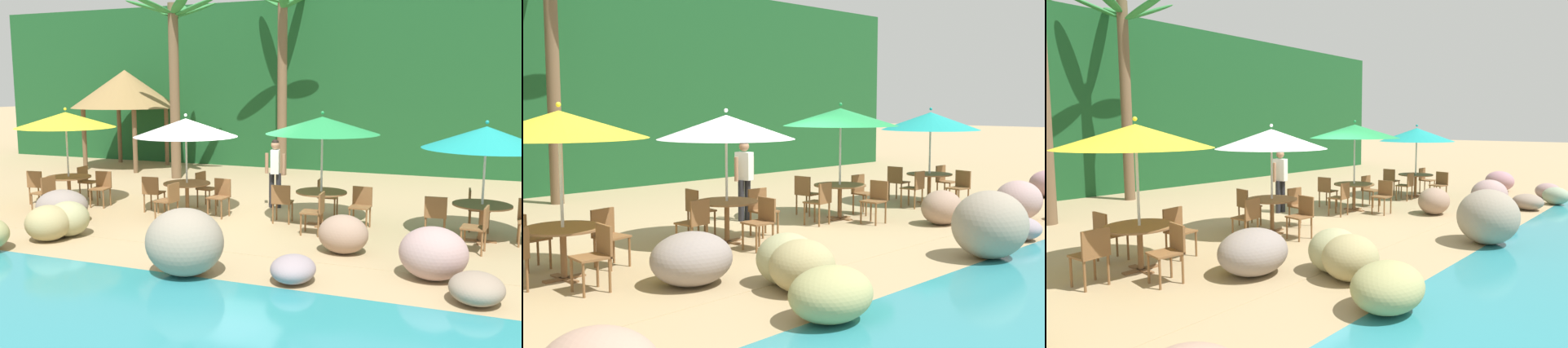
% 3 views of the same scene
% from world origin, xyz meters
% --- Properties ---
extents(ground_plane, '(120.00, 120.00, 0.00)m').
position_xyz_m(ground_plane, '(0.00, 0.00, 0.00)').
color(ground_plane, tan).
extents(terrace_deck, '(18.00, 5.20, 0.01)m').
position_xyz_m(terrace_deck, '(0.00, 0.00, 0.00)').
color(terrace_deck, tan).
rests_on(terrace_deck, ground).
extents(foliage_backdrop, '(28.00, 2.40, 6.00)m').
position_xyz_m(foliage_backdrop, '(0.00, 9.00, 3.00)').
color(foliage_backdrop, '#194C23').
rests_on(foliage_backdrop, ground).
extents(rock_seawall, '(16.37, 3.42, 1.08)m').
position_xyz_m(rock_seawall, '(-0.50, -2.99, 0.37)').
color(rock_seawall, tan).
rests_on(rock_seawall, ground).
extents(umbrella_yellow, '(2.42, 2.42, 2.46)m').
position_xyz_m(umbrella_yellow, '(-4.42, -0.31, 2.15)').
color(umbrella_yellow, silver).
rests_on(umbrella_yellow, ground).
extents(dining_table_yellow, '(1.10, 1.10, 0.74)m').
position_xyz_m(dining_table_yellow, '(-4.42, -0.31, 0.61)').
color(dining_table_yellow, brown).
rests_on(dining_table_yellow, ground).
extents(chair_yellow_seaward, '(0.48, 0.48, 0.87)m').
position_xyz_m(chair_yellow_seaward, '(-3.60, -0.10, 0.51)').
color(chair_yellow_seaward, brown).
rests_on(chair_yellow_seaward, ground).
extents(chair_yellow_inland, '(0.45, 0.44, 0.87)m').
position_xyz_m(chair_yellow_inland, '(-4.56, 0.53, 0.51)').
color(chair_yellow_inland, brown).
rests_on(chair_yellow_inland, ground).
extents(chair_yellow_left, '(0.47, 0.47, 0.87)m').
position_xyz_m(chair_yellow_left, '(-5.26, -0.50, 0.51)').
color(chair_yellow_left, brown).
rests_on(chair_yellow_left, ground).
extents(chair_yellow_right, '(0.46, 0.46, 0.87)m').
position_xyz_m(chair_yellow_right, '(-4.41, -1.17, 0.51)').
color(chair_yellow_right, brown).
rests_on(chair_yellow_right, ground).
extents(umbrella_white, '(2.41, 2.41, 2.36)m').
position_xyz_m(umbrella_white, '(-1.20, -0.06, 2.03)').
color(umbrella_white, silver).
rests_on(umbrella_white, ground).
extents(dining_table_white, '(1.10, 1.10, 0.74)m').
position_xyz_m(dining_table_white, '(-1.20, -0.06, 0.61)').
color(dining_table_white, brown).
rests_on(dining_table_white, ground).
extents(chair_white_seaward, '(0.45, 0.46, 0.87)m').
position_xyz_m(chair_white_seaward, '(-0.35, -0.05, 0.51)').
color(chair_white_seaward, brown).
rests_on(chair_white_seaward, ground).
extents(chair_white_inland, '(0.48, 0.47, 0.87)m').
position_xyz_m(chair_white_inland, '(-1.18, 0.79, 0.51)').
color(chair_white_inland, brown).
rests_on(chair_white_inland, ground).
extents(chair_white_left, '(0.46, 0.47, 0.87)m').
position_xyz_m(chair_white_left, '(-2.04, -0.24, 0.51)').
color(chair_white_left, brown).
rests_on(chair_white_left, ground).
extents(chair_white_right, '(0.46, 0.45, 0.87)m').
position_xyz_m(chair_white_right, '(-1.17, -0.92, 0.51)').
color(chair_white_right, brown).
rests_on(chair_white_right, ground).
extents(umbrella_green, '(2.42, 2.42, 2.46)m').
position_xyz_m(umbrella_green, '(2.02, 0.01, 2.16)').
color(umbrella_green, silver).
rests_on(umbrella_green, ground).
extents(dining_table_green, '(1.10, 1.10, 0.74)m').
position_xyz_m(dining_table_green, '(2.02, 0.01, 0.61)').
color(dining_table_green, brown).
rests_on(dining_table_green, ground).
extents(chair_green_seaward, '(0.43, 0.44, 0.87)m').
position_xyz_m(chair_green_seaward, '(2.88, 0.08, 0.51)').
color(chair_green_seaward, brown).
rests_on(chair_green_seaward, ground).
extents(chair_green_inland, '(0.46, 0.45, 0.87)m').
position_xyz_m(chair_green_inland, '(1.87, 0.85, 0.51)').
color(chair_green_inland, brown).
rests_on(chair_green_inland, ground).
extents(chair_green_left, '(0.47, 0.47, 0.87)m').
position_xyz_m(chair_green_left, '(1.19, -0.17, 0.51)').
color(chair_green_left, brown).
rests_on(chair_green_left, ground).
extents(chair_green_right, '(0.45, 0.44, 0.87)m').
position_xyz_m(chair_green_right, '(2.15, -0.83, 0.51)').
color(chair_green_right, brown).
rests_on(chair_green_right, ground).
extents(umbrella_teal, '(2.37, 2.37, 2.35)m').
position_xyz_m(umbrella_teal, '(5.26, -0.17, 2.02)').
color(umbrella_teal, silver).
rests_on(umbrella_teal, ground).
extents(dining_table_teal, '(1.10, 1.10, 0.74)m').
position_xyz_m(dining_table_teal, '(5.26, -0.17, 0.61)').
color(dining_table_teal, brown).
rests_on(dining_table_teal, ground).
extents(chair_teal_inland, '(0.45, 0.44, 0.87)m').
position_xyz_m(chair_teal_inland, '(5.12, 0.68, 0.51)').
color(chair_teal_inland, brown).
rests_on(chair_teal_inland, ground).
extents(chair_teal_left, '(0.45, 0.45, 0.87)m').
position_xyz_m(chair_teal_left, '(4.42, -0.31, 0.51)').
color(chair_teal_left, brown).
rests_on(chair_teal_left, ground).
extents(chair_teal_right, '(0.48, 0.48, 0.87)m').
position_xyz_m(chair_teal_right, '(5.22, -1.02, 0.51)').
color(chair_teal_right, brown).
rests_on(chair_teal_right, ground).
extents(palm_tree_nearest, '(2.92, 2.89, 5.71)m').
position_xyz_m(palm_tree_nearest, '(-4.07, 4.47, 3.94)').
color(palm_tree_nearest, brown).
rests_on(palm_tree_nearest, ground).
extents(palm_tree_second, '(3.07, 3.18, 6.22)m').
position_xyz_m(palm_tree_second, '(-1.08, 6.35, 4.06)').
color(palm_tree_second, brown).
rests_on(palm_tree_second, ground).
extents(palapa_hut, '(3.87, 3.87, 3.56)m').
position_xyz_m(palapa_hut, '(-7.02, 6.00, 2.86)').
color(palapa_hut, brown).
rests_on(palapa_hut, ground).
extents(waiter_in_white, '(0.52, 0.38, 1.70)m').
position_xyz_m(waiter_in_white, '(0.49, 1.32, 0.99)').
color(waiter_in_white, '#232328').
rests_on(waiter_in_white, ground).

